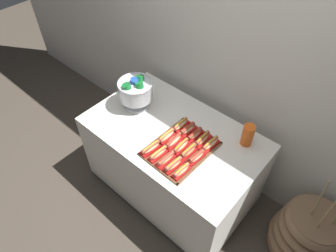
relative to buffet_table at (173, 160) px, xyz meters
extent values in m
plane|color=#4C4238|center=(0.00, 0.00, -0.42)|extent=(10.00, 10.00, 0.00)
cube|color=silver|center=(0.00, 0.57, 0.88)|extent=(6.00, 0.10, 2.60)
cube|color=white|center=(0.00, 0.00, 0.00)|extent=(1.44, 0.87, 0.76)
cylinder|color=black|center=(-0.60, -0.31, -0.40)|extent=(0.05, 0.05, 0.04)
cylinder|color=black|center=(0.60, -0.31, -0.40)|extent=(0.05, 0.05, 0.04)
cylinder|color=black|center=(-0.60, 0.31, -0.40)|extent=(0.05, 0.05, 0.04)
cylinder|color=black|center=(0.60, 0.31, -0.40)|extent=(0.05, 0.05, 0.04)
cylinder|color=brown|center=(1.20, 0.25, -0.16)|extent=(0.40, 0.40, 0.51)
torus|color=brown|center=(1.20, 0.25, -0.37)|extent=(0.53, 0.53, 0.09)
torus|color=brown|center=(1.20, 0.25, -0.26)|extent=(0.56, 0.56, 0.09)
torus|color=brown|center=(1.20, 0.25, -0.16)|extent=(0.53, 0.53, 0.09)
torus|color=brown|center=(1.20, 0.25, -0.06)|extent=(0.49, 0.49, 0.09)
torus|color=brown|center=(1.20, 0.25, 0.04)|extent=(0.46, 0.46, 0.09)
cylinder|color=#937F56|center=(1.21, 0.18, 0.30)|extent=(0.02, 0.02, 0.42)
cylinder|color=#937F56|center=(1.13, 0.25, 0.29)|extent=(0.04, 0.04, 0.39)
cube|color=brown|center=(0.16, -0.10, 0.38)|extent=(0.42, 0.54, 0.01)
cube|color=brown|center=(0.15, -0.36, 0.39)|extent=(0.41, 0.03, 0.01)
cube|color=brown|center=(0.17, 0.15, 0.39)|extent=(0.41, 0.03, 0.01)
cube|color=brown|center=(-0.04, -0.10, 0.39)|extent=(0.03, 0.53, 0.01)
cube|color=brown|center=(0.35, -0.11, 0.39)|extent=(0.03, 0.53, 0.01)
cube|color=#B21414|center=(0.00, -0.26, 0.40)|extent=(0.08, 0.19, 0.02)
ellipsoid|color=#E0BC7F|center=(0.00, -0.26, 0.42)|extent=(0.07, 0.17, 0.04)
cylinder|color=brown|center=(0.00, -0.26, 0.43)|extent=(0.05, 0.17, 0.03)
cylinder|color=yellow|center=(0.00, -0.26, 0.44)|extent=(0.02, 0.14, 0.01)
cube|color=red|center=(0.08, -0.26, 0.40)|extent=(0.07, 0.18, 0.02)
ellipsoid|color=#E0BC7F|center=(0.08, -0.26, 0.42)|extent=(0.06, 0.16, 0.04)
cylinder|color=#A8563D|center=(0.08, -0.26, 0.43)|extent=(0.04, 0.16, 0.03)
cylinder|color=yellow|center=(0.08, -0.26, 0.44)|extent=(0.02, 0.13, 0.01)
cube|color=red|center=(0.15, -0.27, 0.40)|extent=(0.07, 0.18, 0.02)
ellipsoid|color=tan|center=(0.15, -0.27, 0.42)|extent=(0.05, 0.17, 0.04)
cylinder|color=#9E4C38|center=(0.15, -0.27, 0.43)|extent=(0.04, 0.15, 0.03)
cylinder|color=red|center=(0.15, -0.27, 0.44)|extent=(0.01, 0.13, 0.01)
cube|color=#B21414|center=(0.23, -0.27, 0.40)|extent=(0.07, 0.17, 0.02)
ellipsoid|color=#E0BC7F|center=(0.23, -0.27, 0.42)|extent=(0.06, 0.16, 0.04)
cylinder|color=#9E4C38|center=(0.23, -0.27, 0.43)|extent=(0.04, 0.15, 0.03)
cylinder|color=yellow|center=(0.23, -0.27, 0.44)|extent=(0.02, 0.13, 0.01)
cube|color=red|center=(0.30, -0.27, 0.40)|extent=(0.07, 0.16, 0.02)
ellipsoid|color=tan|center=(0.30, -0.27, 0.42)|extent=(0.05, 0.15, 0.04)
cylinder|color=#A8563D|center=(0.30, -0.27, 0.43)|extent=(0.04, 0.14, 0.03)
cylinder|color=yellow|center=(0.30, -0.27, 0.44)|extent=(0.01, 0.12, 0.01)
cube|color=red|center=(0.01, -0.10, 0.40)|extent=(0.07, 0.18, 0.02)
ellipsoid|color=beige|center=(0.01, -0.10, 0.42)|extent=(0.06, 0.17, 0.04)
cylinder|color=#A8563D|center=(0.01, -0.10, 0.43)|extent=(0.03, 0.16, 0.03)
cylinder|color=yellow|center=(0.01, -0.10, 0.44)|extent=(0.01, 0.13, 0.01)
cube|color=red|center=(0.08, -0.10, 0.40)|extent=(0.07, 0.18, 0.02)
ellipsoid|color=beige|center=(0.08, -0.10, 0.42)|extent=(0.06, 0.17, 0.04)
cylinder|color=brown|center=(0.08, -0.10, 0.43)|extent=(0.03, 0.16, 0.03)
cylinder|color=red|center=(0.08, -0.10, 0.45)|extent=(0.01, 0.14, 0.01)
cube|color=#B21414|center=(0.16, -0.10, 0.40)|extent=(0.07, 0.17, 0.02)
ellipsoid|color=#E0BC7F|center=(0.16, -0.10, 0.42)|extent=(0.06, 0.16, 0.04)
cylinder|color=brown|center=(0.16, -0.10, 0.43)|extent=(0.03, 0.16, 0.03)
cylinder|color=yellow|center=(0.16, -0.10, 0.44)|extent=(0.01, 0.14, 0.01)
cube|color=#B21414|center=(0.23, -0.10, 0.40)|extent=(0.07, 0.17, 0.02)
ellipsoid|color=tan|center=(0.23, -0.10, 0.42)|extent=(0.05, 0.16, 0.04)
cylinder|color=brown|center=(0.23, -0.10, 0.43)|extent=(0.04, 0.15, 0.03)
cylinder|color=yellow|center=(0.23, -0.10, 0.45)|extent=(0.01, 0.13, 0.01)
cube|color=#B21414|center=(0.31, -0.11, 0.40)|extent=(0.07, 0.16, 0.02)
ellipsoid|color=beige|center=(0.31, -0.11, 0.42)|extent=(0.06, 0.15, 0.04)
cylinder|color=brown|center=(0.31, -0.11, 0.43)|extent=(0.05, 0.14, 0.03)
cylinder|color=red|center=(0.31, -0.11, 0.45)|extent=(0.02, 0.12, 0.01)
cube|color=#B21414|center=(0.01, 0.07, 0.40)|extent=(0.07, 0.18, 0.02)
ellipsoid|color=#E0BC7F|center=(0.01, 0.07, 0.42)|extent=(0.05, 0.16, 0.04)
cylinder|color=#9E4C38|center=(0.01, 0.07, 0.43)|extent=(0.03, 0.16, 0.03)
cylinder|color=yellow|center=(0.01, 0.07, 0.44)|extent=(0.01, 0.13, 0.01)
cube|color=red|center=(0.09, 0.07, 0.40)|extent=(0.08, 0.16, 0.02)
ellipsoid|color=#E0BC7F|center=(0.09, 0.07, 0.42)|extent=(0.06, 0.15, 0.04)
cylinder|color=brown|center=(0.09, 0.07, 0.43)|extent=(0.04, 0.15, 0.03)
cylinder|color=red|center=(0.09, 0.07, 0.45)|extent=(0.02, 0.12, 0.01)
cube|color=#B21414|center=(0.16, 0.06, 0.40)|extent=(0.06, 0.16, 0.02)
ellipsoid|color=beige|center=(0.16, 0.06, 0.42)|extent=(0.05, 0.15, 0.04)
cylinder|color=brown|center=(0.16, 0.06, 0.43)|extent=(0.04, 0.15, 0.03)
cylinder|color=red|center=(0.16, 0.06, 0.44)|extent=(0.01, 0.12, 0.01)
cube|color=red|center=(0.24, 0.06, 0.40)|extent=(0.07, 0.18, 0.02)
ellipsoid|color=tan|center=(0.24, 0.06, 0.42)|extent=(0.05, 0.17, 0.04)
cylinder|color=brown|center=(0.24, 0.06, 0.43)|extent=(0.04, 0.16, 0.03)
cylinder|color=yellow|center=(0.24, 0.06, 0.44)|extent=(0.01, 0.13, 0.01)
cube|color=red|center=(0.31, 0.06, 0.40)|extent=(0.07, 0.18, 0.02)
ellipsoid|color=#E0BC7F|center=(0.31, 0.06, 0.42)|extent=(0.06, 0.17, 0.04)
cylinder|color=#9E4C38|center=(0.31, 0.06, 0.43)|extent=(0.04, 0.16, 0.03)
cylinder|color=yellow|center=(0.31, 0.06, 0.44)|extent=(0.02, 0.14, 0.01)
cylinder|color=silver|center=(-0.44, 0.02, 0.39)|extent=(0.22, 0.22, 0.02)
cone|color=silver|center=(-0.44, 0.02, 0.44)|extent=(0.08, 0.08, 0.08)
cylinder|color=silver|center=(-0.44, 0.02, 0.55)|extent=(0.28, 0.28, 0.15)
torus|color=silver|center=(-0.44, 0.02, 0.63)|extent=(0.30, 0.30, 0.02)
cylinder|color=#197A33|center=(-0.37, 0.02, 0.60)|extent=(0.11, 0.09, 0.14)
cylinder|color=#197A33|center=(-0.43, 0.08, 0.60)|extent=(0.11, 0.10, 0.14)
cylinder|color=#1E47B2|center=(-0.46, 0.02, 0.60)|extent=(0.10, 0.08, 0.14)
cylinder|color=#197A33|center=(-0.44, -0.05, 0.60)|extent=(0.11, 0.11, 0.14)
cylinder|color=#EA5B19|center=(0.50, 0.28, 0.43)|extent=(0.09, 0.09, 0.11)
cylinder|color=#EA5B19|center=(0.50, 0.28, 0.45)|extent=(0.09, 0.09, 0.11)
cylinder|color=#EA5B19|center=(0.50, 0.28, 0.47)|extent=(0.09, 0.09, 0.11)
cylinder|color=#EA5B19|center=(0.50, 0.28, 0.49)|extent=(0.09, 0.09, 0.11)
cylinder|color=#EA5B19|center=(0.50, 0.28, 0.51)|extent=(0.09, 0.09, 0.11)
camera|label=1|loc=(1.03, -1.24, 2.13)|focal=31.73mm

